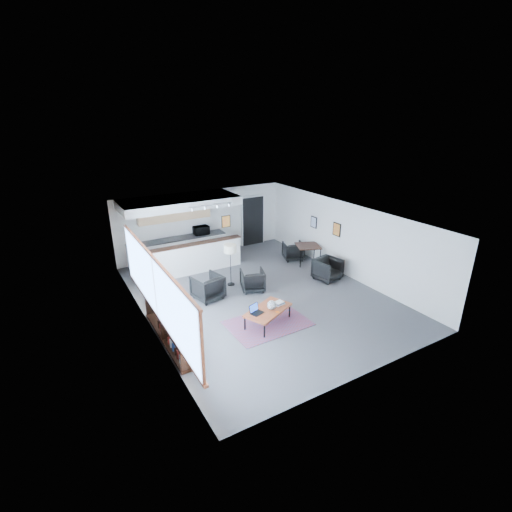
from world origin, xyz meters
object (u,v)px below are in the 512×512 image
ceramic_pot (272,305)px  armchair_right (253,279)px  armchair_left (208,286)px  dining_table (308,247)px  dining_chair_far (293,251)px  microwave (201,229)px  dining_chair_near (328,270)px  coffee_table (268,310)px  laptop (255,310)px  book_stack (279,303)px  floor_lamp (230,250)px

ceramic_pot → armchair_right: 2.18m
ceramic_pot → armchair_left: armchair_left is taller
dining_table → dining_chair_far: bearing=111.7°
dining_table → microwave: (-3.22, 2.76, 0.47)m
armchair_left → dining_chair_near: size_ratio=1.20×
dining_chair_far → coffee_table: bearing=66.7°
microwave → laptop: bearing=-98.7°
ceramic_pot → coffee_table: bearing=149.8°
coffee_table → book_stack: book_stack is taller
ceramic_pot → dining_table: (3.58, 3.03, 0.09)m
book_stack → floor_lamp: 2.77m
armchair_right → book_stack: bearing=100.7°
dining_table → microwave: bearing=139.3°
ceramic_pot → dining_table: 4.69m
laptop → microwave: bearing=62.7°
armchair_left → microwave: (1.28, 3.53, 0.70)m
laptop → floor_lamp: size_ratio=0.28×
coffee_table → floor_lamp: bearing=60.7°
book_stack → dining_table: (3.26, 2.90, 0.17)m
dining_table → dining_chair_far: dining_table is taller
book_stack → floor_lamp: (-0.17, 2.65, 0.76)m
dining_chair_near → microwave: (-2.89, 4.31, 0.77)m
floor_lamp → dining_chair_near: size_ratio=2.02×
floor_lamp → dining_chair_far: bearing=15.1°
armchair_left → dining_chair_far: bearing=-174.2°
book_stack → ceramic_pot: bearing=-157.1°
coffee_table → armchair_right: (0.68, 2.03, -0.04)m
dining_table → dining_chair_near: bearing=-101.8°
ceramic_pot → dining_chair_near: (3.25, 1.49, -0.22)m
armchair_left → dining_table: 4.57m
armchair_right → dining_chair_near: size_ratio=1.06×
floor_lamp → armchair_left: bearing=-153.7°
floor_lamp → microwave: (0.21, 3.01, -0.12)m
ceramic_pot → book_stack: ceramic_pot is taller
armchair_left → floor_lamp: 1.45m
ceramic_pot → armchair_right: armchair_right is taller
coffee_table → dining_chair_near: bearing=-1.0°
armchair_left → armchair_right: armchair_left is taller
laptop → floor_lamp: floor_lamp is taller
dining_chair_far → dining_chair_near: bearing=108.2°
dining_chair_near → dining_table: bearing=66.9°
laptop → floor_lamp: 2.89m
laptop → armchair_right: 2.29m
armchair_right → floor_lamp: 1.20m
book_stack → armchair_right: armchair_right is taller
floor_lamp → dining_chair_near: floor_lamp is taller
coffee_table → ceramic_pot: ceramic_pot is taller
ceramic_pot → armchair_right: bearing=74.2°
laptop → dining_table: size_ratio=0.35×
dining_chair_far → microwave: (-2.97, 2.15, 0.80)m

